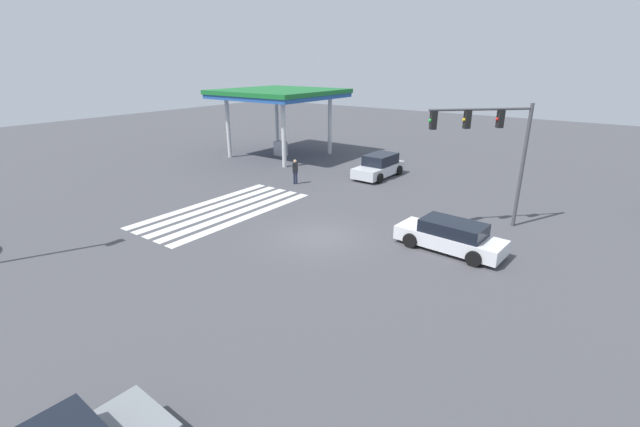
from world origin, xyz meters
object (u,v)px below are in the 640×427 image
object	(u,v)px
car_0	(379,166)
pedestrian	(295,170)
car_1	(450,236)
traffic_signal_mast	(493,139)

from	to	relation	value
car_0	pedestrian	size ratio (longest dim) A/B	2.73
car_0	car_1	bearing A→B (deg)	44.21
car_1	car_0	bearing A→B (deg)	-43.24
car_1	pedestrian	world-z (taller)	pedestrian
traffic_signal_mast	car_1	distance (m)	5.46
traffic_signal_mast	car_0	distance (m)	11.85
car_1	pedestrian	distance (m)	13.61
traffic_signal_mast	car_0	bearing A→B (deg)	-77.83
traffic_signal_mast	pedestrian	xyz separation A→B (m)	(-0.78, -13.18, -3.67)
car_0	car_1	world-z (taller)	car_0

